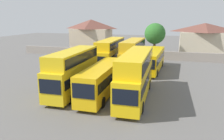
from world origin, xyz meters
name	(u,v)px	position (x,y,z in m)	size (l,w,h in m)	color
ground	(134,64)	(0.00, 18.00, 0.00)	(140.00, 140.00, 0.00)	#605E5B
depot_boundary_wall	(139,54)	(0.00, 23.51, 0.90)	(56.00, 0.50, 1.80)	gray
bus_1	(73,69)	(-3.75, -0.17, 2.79)	(2.81, 10.16, 4.95)	yellow
bus_2	(102,79)	(-0.24, -0.18, 1.96)	(2.59, 10.72, 3.43)	#E9B211
bus_3	(136,73)	(3.52, 0.04, 2.83)	(2.78, 11.69, 5.02)	yellow
bus_4	(110,52)	(-3.27, 13.34, 2.78)	(2.87, 11.41, 4.93)	yellow
bus_5	(133,53)	(0.63, 13.39, 2.79)	(2.71, 10.40, 4.96)	gold
bus_6	(153,59)	(4.05, 13.30, 1.93)	(2.94, 11.54, 3.38)	#EDB70C
house_terrace_left	(91,35)	(-14.00, 31.77, 4.13)	(10.23, 6.67, 8.10)	#C6B293
house_terrace_centre	(204,39)	(13.73, 31.97, 3.76)	(11.21, 7.73, 7.38)	beige
tree_left_of_lot	(155,34)	(3.04, 26.01, 5.16)	(4.50, 4.50, 7.45)	brown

